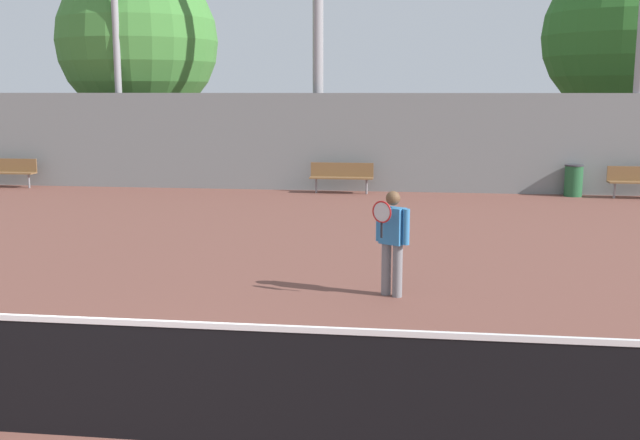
% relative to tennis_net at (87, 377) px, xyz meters
% --- Properties ---
extents(ground_plane, '(100.00, 100.00, 0.00)m').
position_rel_tennis_net_xyz_m(ground_plane, '(0.00, 0.00, -0.54)').
color(ground_plane, brown).
extents(tennis_net, '(12.02, 0.09, 1.06)m').
position_rel_tennis_net_xyz_m(tennis_net, '(0.00, 0.00, 0.00)').
color(tennis_net, '#195128').
rests_on(tennis_net, ground_plane).
extents(tennis_player, '(0.53, 0.51, 1.52)m').
position_rel_tennis_net_xyz_m(tennis_player, '(2.39, 4.80, 0.32)').
color(tennis_player, slate).
rests_on(tennis_player, ground_plane).
extents(bench_courtside_far, '(1.82, 0.40, 0.87)m').
position_rel_tennis_net_xyz_m(bench_courtside_far, '(0.57, 15.59, 0.01)').
color(bench_courtside_far, brown).
rests_on(bench_courtside_far, ground_plane).
extents(bench_adjacent_court, '(1.81, 0.40, 0.87)m').
position_rel_tennis_net_xyz_m(bench_adjacent_court, '(-9.67, 15.59, 0.01)').
color(bench_adjacent_court, brown).
rests_on(bench_adjacent_court, ground_plane).
extents(trash_bin, '(0.52, 0.52, 0.89)m').
position_rel_tennis_net_xyz_m(trash_bin, '(7.06, 15.80, -0.09)').
color(trash_bin, '#235B33').
rests_on(trash_bin, ground_plane).
extents(back_fence, '(26.44, 0.06, 2.85)m').
position_rel_tennis_net_xyz_m(back_fence, '(0.00, 16.12, 0.89)').
color(back_fence, gray).
rests_on(back_fence, ground_plane).
extents(tree_green_tall, '(5.37, 5.37, 7.23)m').
position_rel_tennis_net_xyz_m(tree_green_tall, '(-6.72, 19.15, 4.00)').
color(tree_green_tall, brown).
rests_on(tree_green_tall, ground_plane).
extents(tree_green_broad, '(5.14, 5.14, 7.22)m').
position_rel_tennis_net_xyz_m(tree_green_broad, '(9.19, 19.97, 4.09)').
color(tree_green_broad, brown).
rests_on(tree_green_broad, ground_plane).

